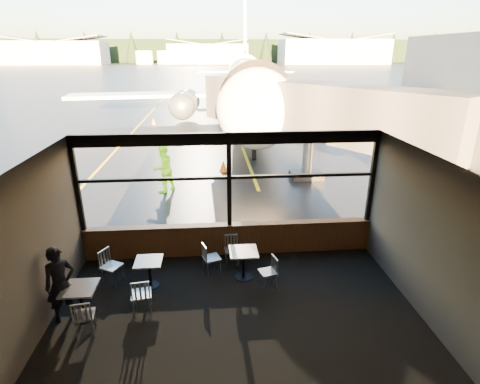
{
  "coord_description": "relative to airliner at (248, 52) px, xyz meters",
  "views": [
    {
      "loc": [
        -0.5,
        -9.44,
        5.43
      ],
      "look_at": [
        0.38,
        1.0,
        1.5
      ],
      "focal_mm": 28.0,
      "sensor_mm": 36.0,
      "label": 1
    }
  ],
  "objects": [
    {
      "name": "mullion_centre",
      "position": [
        -2.78,
        -21.72,
        -3.22
      ],
      "size": [
        0.12,
        0.12,
        2.6
      ],
      "primitive_type": "cube",
      "color": "black",
      "rests_on": "ground"
    },
    {
      "name": "fuel_tank_c",
      "position": [
        -12.78,
        160.28,
        -2.42
      ],
      "size": [
        8.0,
        8.0,
        6.0
      ],
      "primitive_type": "cylinder",
      "color": "silver",
      "rests_on": "ground_plane"
    },
    {
      "name": "ceiling",
      "position": [
        -2.78,
        -24.72,
        -1.92
      ],
      "size": [
        8.0,
        6.0,
        0.04
      ],
      "primitive_type": "cube",
      "color": "#38332D",
      "rests_on": "ground"
    },
    {
      "name": "window_transom",
      "position": [
        -2.78,
        -21.72,
        -3.12
      ],
      "size": [
        8.0,
        0.1,
        0.08
      ],
      "primitive_type": "cube",
      "color": "black",
      "rests_on": "ground"
    },
    {
      "name": "carpet_floor",
      "position": [
        -2.78,
        -24.72,
        -5.41
      ],
      "size": [
        8.0,
        6.0,
        0.01
      ],
      "primitive_type": "cube",
      "color": "black",
      "rests_on": "ground"
    },
    {
      "name": "mullion_right",
      "position": [
        1.17,
        -21.72,
        -3.22
      ],
      "size": [
        0.12,
        0.12,
        2.6
      ],
      "primitive_type": "cube",
      "color": "black",
      "rests_on": "ground"
    },
    {
      "name": "cafe_table_left",
      "position": [
        -6.1,
        -24.22,
        -5.03
      ],
      "size": [
        0.7,
        0.7,
        0.77
      ],
      "primitive_type": null,
      "color": "gray",
      "rests_on": "carpet_floor"
    },
    {
      "name": "window_header",
      "position": [
        -2.78,
        -21.72,
        -2.07
      ],
      "size": [
        8.0,
        0.18,
        0.3
      ],
      "primitive_type": "cube",
      "color": "black",
      "rests_on": "ground"
    },
    {
      "name": "hangar_mid",
      "position": [
        -2.78,
        163.28,
        -0.42
      ],
      "size": [
        38.0,
        15.0,
        10.0
      ],
      "primitive_type": null,
      "color": "silver",
      "rests_on": "ground_plane"
    },
    {
      "name": "treeline",
      "position": [
        -2.78,
        188.28,
        0.58
      ],
      "size": [
        360.0,
        3.0,
        12.0
      ],
      "primitive_type": "cube",
      "color": "black",
      "rests_on": "ground_plane"
    },
    {
      "name": "hangar_right",
      "position": [
        57.22,
        156.28,
        0.58
      ],
      "size": [
        50.0,
        20.0,
        12.0
      ],
      "primitive_type": null,
      "color": "silver",
      "rests_on": "ground_plane"
    },
    {
      "name": "chair_mid_w",
      "position": [
        -5.78,
        -22.91,
        -4.97
      ],
      "size": [
        0.66,
        0.66,
        0.89
      ],
      "primitive_type": null,
      "rotation": [
        0.0,
        0.0,
        -2.06
      ],
      "color": "#B6B1A4",
      "rests_on": "carpet_floor"
    },
    {
      "name": "wall_left",
      "position": [
        -6.78,
        -24.72,
        -3.67
      ],
      "size": [
        0.04,
        6.0,
        3.5
      ],
      "primitive_type": "cube",
      "color": "#464038",
      "rests_on": "ground"
    },
    {
      "name": "chair_left_s",
      "position": [
        -5.91,
        -24.71,
        -4.99
      ],
      "size": [
        0.53,
        0.53,
        0.85
      ],
      "primitive_type": null,
      "rotation": [
        0.0,
        0.0,
        0.15
      ],
      "color": "#AEA99D",
      "rests_on": "carpet_floor"
    },
    {
      "name": "chair_mid_s",
      "position": [
        -4.86,
        -24.12,
        -4.97
      ],
      "size": [
        0.55,
        0.55,
        0.89
      ],
      "primitive_type": null,
      "rotation": [
        0.0,
        0.0,
        0.15
      ],
      "color": "#B9B5A7",
      "rests_on": "carpet_floor"
    },
    {
      "name": "fuel_tank_a",
      "position": [
        -32.78,
        160.28,
        -2.42
      ],
      "size": [
        8.0,
        8.0,
        6.0
      ],
      "primitive_type": "cylinder",
      "color": "silver",
      "rests_on": "ground_plane"
    },
    {
      "name": "ground_plane",
      "position": [
        -2.78,
        98.28,
        -5.42
      ],
      "size": [
        520.0,
        520.0,
        0.0
      ],
      "primitive_type": "plane",
      "color": "black",
      "rests_on": "ground"
    },
    {
      "name": "cafe_table_mid",
      "position": [
        -4.82,
        -23.14,
        -5.06
      ],
      "size": [
        0.64,
        0.64,
        0.71
      ],
      "primitive_type": null,
      "color": "#9D9790",
      "rests_on": "carpet_floor"
    },
    {
      "name": "jet_bridge",
      "position": [
        0.82,
        -16.22,
        -3.14
      ],
      "size": [
        8.55,
        10.45,
        4.56
      ],
      "primitive_type": null,
      "color": "#2E2D30",
      "rests_on": "ground_plane"
    },
    {
      "name": "hangar_left",
      "position": [
        -72.78,
        158.28,
        0.08
      ],
      "size": [
        45.0,
        18.0,
        11.0
      ],
      "primitive_type": null,
      "color": "silver",
      "rests_on": "ground_plane"
    },
    {
      "name": "mullion_left",
      "position": [
        -6.73,
        -21.72,
        -3.22
      ],
      "size": [
        0.12,
        0.12,
        2.6
      ],
      "primitive_type": "cube",
      "color": "black",
      "rests_on": "ground"
    },
    {
      "name": "cone_wing",
      "position": [
        -7.66,
        -0.77,
        -5.18
      ],
      "size": [
        0.34,
        0.34,
        0.47
      ],
      "primitive_type": "cone",
      "color": "#FE4908",
      "rests_on": "ground_plane"
    },
    {
      "name": "window_sill",
      "position": [
        -2.78,
        -21.72,
        -4.97
      ],
      "size": [
        8.0,
        0.28,
        0.9
      ],
      "primitive_type": "cube",
      "color": "#56321A",
      "rests_on": "ground"
    },
    {
      "name": "cone_nose",
      "position": [
        -2.63,
        -13.8,
        -5.15
      ],
      "size": [
        0.38,
        0.38,
        0.53
      ],
      "primitive_type": "cone",
      "color": "orange",
      "rests_on": "ground_plane"
    },
    {
      "name": "cafe_table_near",
      "position": [
        -2.5,
        -22.97,
        -5.03
      ],
      "size": [
        0.7,
        0.7,
        0.77
      ],
      "primitive_type": null,
      "color": "#A6A098",
      "rests_on": "carpet_floor"
    },
    {
      "name": "passenger",
      "position": [
        -6.48,
        -24.2,
        -4.57
      ],
      "size": [
        0.74,
        0.67,
        1.71
      ],
      "primitive_type": "imported",
      "rotation": [
        0.0,
        0.0,
        0.54
      ],
      "color": "black",
      "rests_on": "carpet_floor"
    },
    {
      "name": "ground_crew",
      "position": [
        -5.19,
        -16.35,
        -4.43
      ],
      "size": [
        1.21,
        1.21,
        1.97
      ],
      "primitive_type": "imported",
      "rotation": [
        0.0,
        0.0,
        3.92
      ],
      "color": "#BFF219",
      "rests_on": "ground_plane"
    },
    {
      "name": "chair_near_w",
      "position": [
        -3.3,
        -22.69,
        -4.99
      ],
      "size": [
        0.6,
        0.6,
        0.87
      ],
      "primitive_type": null,
      "rotation": [
        0.0,
        0.0,
        -1.25
      ],
      "color": "#AEA99D",
      "rests_on": "carpet_floor"
    },
    {
      "name": "fuel_tank_b",
      "position": [
        -22.78,
        160.28,
        -2.42
      ],
      "size": [
        8.0,
        8.0,
        6.0
      ],
      "primitive_type": "cylinder",
      "color": "silver",
      "rests_on": "ground_plane"
    },
    {
      "name": "chair_near_e",
      "position": [
        -1.95,
        -23.41,
        -5.02
      ],
      "size": [
        0.53,
        0.53,
        0.8
      ],
      "primitive_type": null,
      "rotation": [
        0.0,
        0.0,
        1.83
      ],
      "color": "#B3ADA2",
      "rests_on": "carpet_floor"
    },
    {
      "name": "wall_back",
      "position": [
        -2.78,
        -27.72,
        -3.67
      ],
      "size": [
        8.0,
        0.04,
        3.5
      ],
      "primitive_type": "cube",
      "color": "#464038",
      "rests_on": "ground"
    },
    {
      "name": "airliner",
      "position": [
        0.0,
        0.0,
        0.0
      ],
      "size": [
        32.17,
        37.61,
        10.84
      ],
      "primitive_type": null,
      "rotation": [
        0.0,
        0.0,
        -0.08
      ],
      "color": "silver",
      "rests_on": "ground_plane"
    },
    {
      "name": "wall_right",
      "position": [
        1.22,
        -24.72,
        -3.67
      ],
      "size": [
        0.04,
        6.0,
        3.5
      ],
      "primitive_type": "cube",
      "color": "#464038",
      "rests_on": "ground"
    },
    {
      "name": "chair_near_n",
      "position": [
        -2.75,
        -22.26,
        -5.02
      ],
      "size": [
        0.46,
        0.46,
        0.8
      ],
      "primitive_type": null,
      "rotation": [
        0.0,
        0.0,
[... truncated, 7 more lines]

